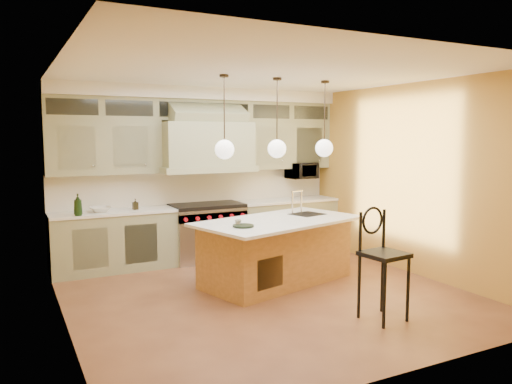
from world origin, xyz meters
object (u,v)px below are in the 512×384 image
kitchen_island (277,250)px  microwave (302,171)px  counter_stool (382,256)px  range (207,231)px

kitchen_island → microwave: size_ratio=4.84×
counter_stool → microwave: microwave is taller
kitchen_island → microwave: bearing=34.1°
range → kitchen_island: kitchen_island is taller
range → counter_stool: size_ratio=0.93×
counter_stool → range: bearing=96.0°
kitchen_island → microwave: (1.54, 1.80, 0.98)m
kitchen_island → counter_stool: (0.35, -1.81, 0.27)m
microwave → counter_stool: bearing=-108.3°
range → microwave: microwave is taller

